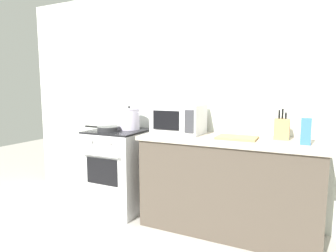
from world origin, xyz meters
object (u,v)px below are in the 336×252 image
object	(u,v)px
stock_pot	(129,119)
frying_pan	(108,129)
microwave	(179,119)
stove	(119,170)
pasta_box	(306,131)
cutting_board	(237,138)
knife_block	(282,129)

from	to	relation	value
stock_pot	frying_pan	size ratio (longest dim) A/B	0.73
frying_pan	microwave	distance (m)	0.80
stock_pot	microwave	size ratio (longest dim) A/B	0.65
stove	microwave	bearing A→B (deg)	6.37
stove	pasta_box	xyz separation A→B (m)	(1.90, -0.03, 0.57)
stove	frying_pan	distance (m)	0.50
stove	cutting_board	world-z (taller)	cutting_board
cutting_board	stove	bearing A→B (deg)	-179.95
frying_pan	knife_block	world-z (taller)	knife_block
stove	knife_block	bearing A→B (deg)	4.74
stove	microwave	distance (m)	0.94
stock_pot	frying_pan	bearing A→B (deg)	-126.85
microwave	cutting_board	distance (m)	0.64
stock_pot	frying_pan	world-z (taller)	stock_pot
knife_block	cutting_board	bearing A→B (deg)	-159.44
cutting_board	frying_pan	bearing A→B (deg)	-175.61
stove	pasta_box	world-z (taller)	pasta_box
stock_pot	pasta_box	distance (m)	1.81
stock_pot	microwave	xyz separation A→B (m)	(0.62, -0.02, 0.03)
stove	cutting_board	size ratio (longest dim) A/B	2.56
cutting_board	pasta_box	world-z (taller)	pasta_box
cutting_board	pasta_box	bearing A→B (deg)	-3.02
frying_pan	knife_block	distance (m)	1.78
stock_pot	frying_pan	distance (m)	0.27
frying_pan	knife_block	xyz separation A→B (m)	(1.76, 0.25, 0.07)
stove	microwave	size ratio (longest dim) A/B	1.84
cutting_board	pasta_box	distance (m)	0.58
pasta_box	stove	bearing A→B (deg)	179.13
cutting_board	pasta_box	size ratio (longest dim) A/B	1.64
stock_pot	frying_pan	xyz separation A→B (m)	(-0.15, -0.20, -0.10)
microwave	pasta_box	size ratio (longest dim) A/B	2.27
frying_pan	pasta_box	bearing A→B (deg)	2.24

